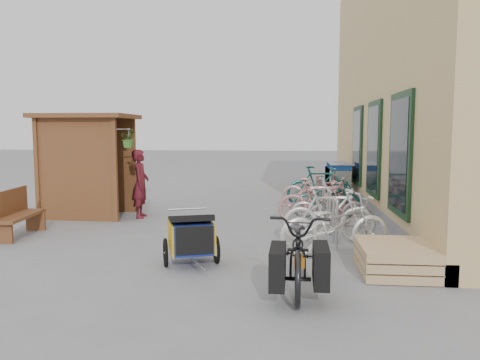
# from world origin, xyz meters

# --- Properties ---
(ground) EXTENTS (80.00, 80.00, 0.00)m
(ground) POSITION_xyz_m (0.00, 0.00, 0.00)
(ground) COLOR gray
(kiosk) EXTENTS (2.49, 1.65, 2.40)m
(kiosk) POSITION_xyz_m (-3.28, 2.47, 1.55)
(kiosk) COLOR brown
(kiosk) RESTS_ON ground
(bike_rack) EXTENTS (0.05, 5.35, 0.86)m
(bike_rack) POSITION_xyz_m (2.30, 2.40, 0.52)
(bike_rack) COLOR #A5A8AD
(bike_rack) RESTS_ON ground
(pallet_stack) EXTENTS (1.00, 1.20, 0.40)m
(pallet_stack) POSITION_xyz_m (3.00, -1.40, 0.21)
(pallet_stack) COLOR tan
(pallet_stack) RESTS_ON ground
(bench) EXTENTS (0.57, 1.46, 0.90)m
(bench) POSITION_xyz_m (-3.67, 0.24, 0.46)
(bench) COLOR brown
(bench) RESTS_ON ground
(shopping_carts) EXTENTS (0.60, 2.39, 1.08)m
(shopping_carts) POSITION_xyz_m (3.00, 6.37, 0.63)
(shopping_carts) COLOR silver
(shopping_carts) RESTS_ON ground
(child_trailer) EXTENTS (0.92, 1.42, 0.82)m
(child_trailer) POSITION_xyz_m (0.03, -1.27, 0.46)
(child_trailer) COLOR navy
(child_trailer) RESTS_ON ground
(cargo_bike) EXTENTS (0.73, 1.98, 1.03)m
(cargo_bike) POSITION_xyz_m (1.62, -2.26, 0.51)
(cargo_bike) COLOR black
(cargo_bike) RESTS_ON ground
(person_kiosk) EXTENTS (0.44, 0.62, 1.59)m
(person_kiosk) POSITION_xyz_m (-1.91, 2.42, 0.79)
(person_kiosk) COLOR maroon
(person_kiosk) RESTS_ON ground
(bike_0) EXTENTS (1.97, 1.14, 0.98)m
(bike_0) POSITION_xyz_m (2.25, -0.45, 0.49)
(bike_0) COLOR silver
(bike_0) RESTS_ON ground
(bike_1) EXTENTS (1.73, 0.64, 1.02)m
(bike_1) POSITION_xyz_m (2.23, 0.36, 0.51)
(bike_1) COLOR silver
(bike_1) RESTS_ON ground
(bike_2) EXTENTS (1.65, 0.68, 0.85)m
(bike_2) POSITION_xyz_m (2.36, 1.74, 0.42)
(bike_2) COLOR #AAABAF
(bike_2) RESTS_ON ground
(bike_3) EXTENTS (1.72, 0.64, 1.01)m
(bike_3) POSITION_xyz_m (2.12, 1.95, 0.50)
(bike_3) COLOR tan
(bike_3) RESTS_ON ground
(bike_4) EXTENTS (1.74, 0.94, 0.87)m
(bike_4) POSITION_xyz_m (2.40, 2.82, 0.43)
(bike_4) COLOR #1A6965
(bike_4) RESTS_ON ground
(bike_5) EXTENTS (1.60, 0.54, 0.94)m
(bike_5) POSITION_xyz_m (2.49, 3.33, 0.47)
(bike_5) COLOR tan
(bike_5) RESTS_ON ground
(bike_6) EXTENTS (1.76, 0.64, 0.92)m
(bike_6) POSITION_xyz_m (2.23, 4.19, 0.46)
(bike_6) COLOR tan
(bike_6) RESTS_ON ground
(bike_7) EXTENTS (1.85, 0.82, 1.08)m
(bike_7) POSITION_xyz_m (2.36, 4.58, 0.54)
(bike_7) COLOR #1A6965
(bike_7) RESTS_ON ground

